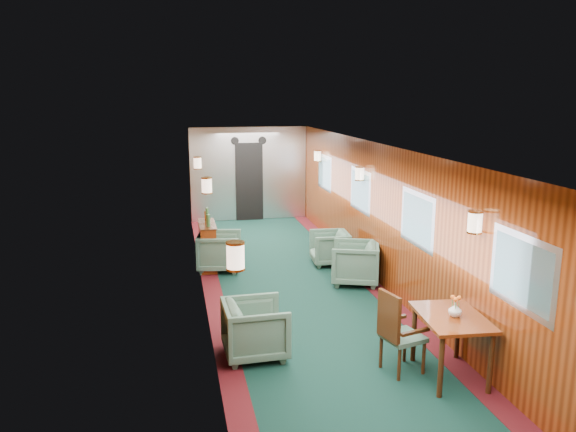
# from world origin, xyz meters

# --- Properties ---
(room) EXTENTS (12.00, 12.10, 2.40)m
(room) POSITION_xyz_m (0.00, 0.00, 1.63)
(room) COLOR black
(room) RESTS_ON ground
(bulkhead) EXTENTS (2.98, 0.17, 2.39)m
(bulkhead) POSITION_xyz_m (0.00, 5.91, 1.18)
(bulkhead) COLOR silver
(bulkhead) RESTS_ON ground
(windows_right) EXTENTS (0.02, 8.60, 0.80)m
(windows_right) POSITION_xyz_m (1.49, 0.25, 1.45)
(windows_right) COLOR #A6A7AC
(windows_right) RESTS_ON ground
(wall_sconces) EXTENTS (2.97, 7.97, 0.25)m
(wall_sconces) POSITION_xyz_m (0.00, 0.57, 1.79)
(wall_sconces) COLOR beige
(wall_sconces) RESTS_ON ground
(dining_table) EXTENTS (0.78, 1.05, 0.75)m
(dining_table) POSITION_xyz_m (1.13, -2.83, 0.63)
(dining_table) COLOR maroon
(dining_table) RESTS_ON ground
(side_chair) EXTENTS (0.54, 0.56, 1.00)m
(side_chair) POSITION_xyz_m (0.55, -2.62, 0.54)
(side_chair) COLOR #1A3D32
(side_chair) RESTS_ON ground
(credenza) EXTENTS (0.30, 0.96, 1.13)m
(credenza) POSITION_xyz_m (-1.34, 1.94, 0.44)
(credenza) COLOR maroon
(credenza) RESTS_ON ground
(flower_vase) EXTENTS (0.20, 0.20, 0.16)m
(flower_vase) POSITION_xyz_m (1.14, -2.85, 0.83)
(flower_vase) COLOR beige
(flower_vase) RESTS_ON dining_table
(armchair_left_near) EXTENTS (0.80, 0.78, 0.71)m
(armchair_left_near) POSITION_xyz_m (-0.99, -1.86, 0.35)
(armchair_left_near) COLOR #1A3D32
(armchair_left_near) RESTS_ON ground
(armchair_left_far) EXTENTS (0.91, 0.89, 0.72)m
(armchair_left_far) POSITION_xyz_m (-1.12, 1.75, 0.36)
(armchair_left_far) COLOR #1A3D32
(armchair_left_far) RESTS_ON ground
(armchair_right_near) EXTENTS (1.01, 1.00, 0.73)m
(armchair_right_near) POSITION_xyz_m (1.09, 0.52, 0.36)
(armchair_right_near) COLOR #1A3D32
(armchair_right_near) RESTS_ON ground
(armchair_right_far) EXTENTS (0.76, 0.74, 0.64)m
(armchair_right_far) POSITION_xyz_m (0.97, 1.69, 0.32)
(armchair_right_far) COLOR #1A3D32
(armchair_right_far) RESTS_ON ground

